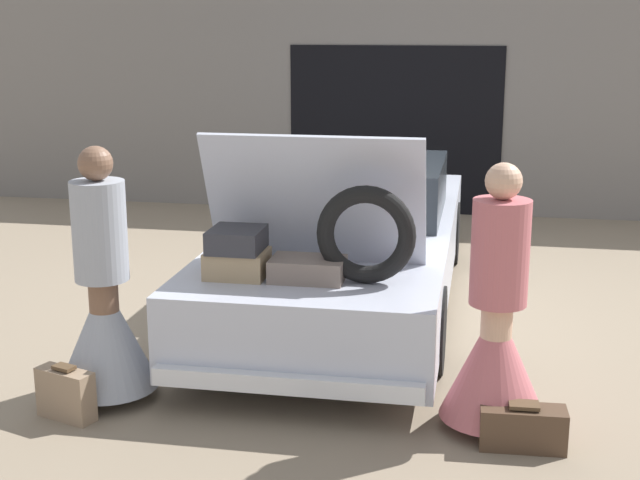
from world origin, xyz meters
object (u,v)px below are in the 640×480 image
object	(u,v)px
car	(348,241)
person_right	(496,338)
person_left	(105,312)
suitcase_beside_right_person	(523,428)
suitcase_beside_left_person	(66,394)

from	to	relation	value
car	person_right	xyz separation A→B (m)	(1.30, -2.38, 0.02)
person_left	suitcase_beside_right_person	size ratio (longest dim) A/B	3.32
person_left	person_right	distance (m)	2.59
suitcase_beside_left_person	person_left	bearing A→B (deg)	69.80
person_right	suitcase_beside_left_person	distance (m)	2.78
person_left	car	bearing A→B (deg)	143.20
car	suitcase_beside_right_person	distance (m)	3.05
person_left	suitcase_beside_right_person	xyz separation A→B (m)	(2.77, -0.25, -0.48)
person_left	person_right	size ratio (longest dim) A/B	1.02
car	suitcase_beside_left_person	xyz separation A→B (m)	(-1.43, -2.74, -0.41)
suitcase_beside_left_person	person_right	bearing A→B (deg)	7.69
suitcase_beside_left_person	suitcase_beside_right_person	world-z (taller)	suitcase_beside_left_person
person_right	suitcase_beside_right_person	distance (m)	0.56
car	suitcase_beside_right_person	world-z (taller)	car
person_left	person_right	world-z (taller)	person_left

